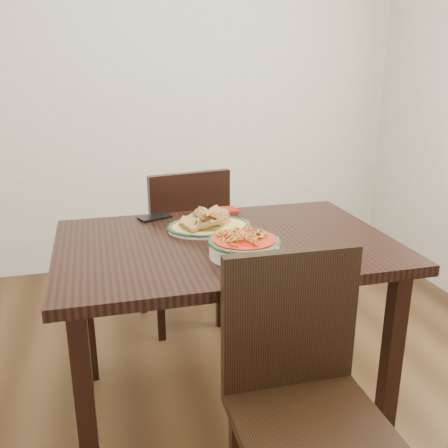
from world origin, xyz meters
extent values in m
plane|color=#342210|center=(0.00, 0.00, 0.00)|extent=(3.50, 3.50, 0.00)
cube|color=beige|center=(0.00, 1.75, 1.30)|extent=(3.50, 0.10, 2.60)
cube|color=black|center=(0.10, 0.08, 0.73)|extent=(1.28, 0.85, 0.04)
cube|color=black|center=(-0.46, -0.26, 0.35)|extent=(0.06, 0.06, 0.71)
cube|color=black|center=(0.65, -0.26, 0.35)|extent=(0.06, 0.06, 0.71)
cube|color=black|center=(-0.46, 0.42, 0.35)|extent=(0.06, 0.06, 0.71)
cube|color=black|center=(0.65, 0.42, 0.35)|extent=(0.06, 0.06, 0.71)
cube|color=black|center=(0.04, 0.87, 0.43)|extent=(0.49, 0.49, 0.04)
cube|color=black|center=(0.18, 1.07, 0.21)|extent=(0.04, 0.04, 0.41)
cube|color=black|center=(-0.16, 1.01, 0.21)|extent=(0.04, 0.04, 0.41)
cube|color=black|center=(0.24, 0.74, 0.21)|extent=(0.04, 0.04, 0.41)
cube|color=black|center=(-0.09, 0.68, 0.21)|extent=(0.04, 0.04, 0.41)
cube|color=black|center=(0.08, 0.69, 0.67)|extent=(0.42, 0.11, 0.44)
cube|color=black|center=(0.16, -0.62, 0.43)|extent=(0.42, 0.42, 0.04)
cube|color=black|center=(0.33, -0.45, 0.21)|extent=(0.04, 0.04, 0.41)
cube|color=black|center=(0.16, -0.43, 0.67)|extent=(0.42, 0.04, 0.44)
ellipsoid|color=beige|center=(0.06, 0.22, 0.76)|extent=(0.34, 0.25, 0.02)
ellipsoid|color=gold|center=(0.06, 0.22, 0.76)|extent=(0.32, 0.24, 0.01)
torus|color=#173422|center=(0.06, 0.22, 0.77)|extent=(0.26, 0.26, 0.01)
cylinder|color=#EFE1CA|center=(0.12, -0.09, 0.78)|extent=(0.25, 0.25, 0.06)
torus|color=#1B3B23|center=(0.12, -0.09, 0.81)|extent=(0.26, 0.26, 0.02)
cylinder|color=#9D1707|center=(0.12, -0.09, 0.81)|extent=(0.22, 0.22, 0.01)
cube|color=black|center=(-0.13, 0.43, 0.76)|extent=(0.16, 0.12, 0.01)
cube|color=maroon|center=(0.19, 0.45, 0.76)|extent=(0.11, 0.09, 0.01)
camera|label=1|loc=(-0.36, -1.67, 1.40)|focal=40.00mm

